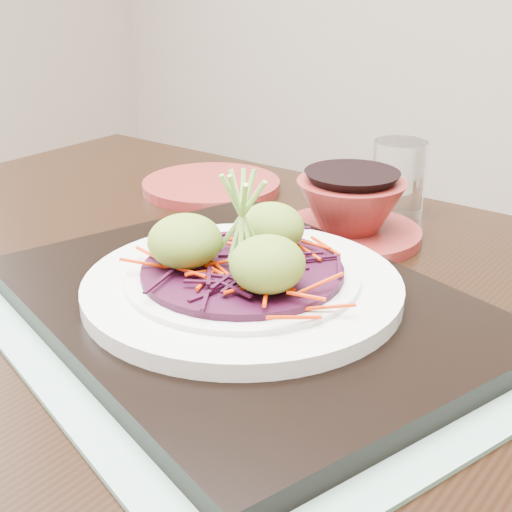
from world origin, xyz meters
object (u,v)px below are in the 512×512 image
Objects in this scene: dining_table at (239,394)px; terracotta_side_plate at (211,186)px; white_plate at (243,285)px; water_glass at (398,178)px; serving_tray at (243,305)px; terracotta_bowl_set at (350,213)px.

terracotta_side_plate reaches higher than dining_table.
dining_table is 0.36m from terracotta_side_plate.
water_glass is at bearing 91.31° from white_plate.
dining_table is at bearing 154.87° from serving_tray.
white_plate reaches higher than dining_table.
serving_tray reaches higher than terracotta_side_plate.
water_glass is (-0.01, 0.33, 0.01)m from white_plate.
terracotta_side_plate is (-0.23, 0.25, 0.10)m from dining_table.
serving_tray is 2.28× the size of terracotta_side_plate.
terracotta_bowl_set is at bearing 93.92° from white_plate.
white_plate reaches higher than serving_tray.
serving_tray is at bearing -86.08° from terracotta_bowl_set.
dining_table is at bearing -47.49° from terracotta_side_plate.
terracotta_side_plate is at bearing 168.21° from terracotta_bowl_set.
terracotta_side_plate is 0.25m from water_glass.
terracotta_side_plate is (-0.25, 0.27, -0.01)m from serving_tray.
water_glass is (0.01, 0.31, 0.14)m from dining_table.
serving_tray is 0.02m from white_plate.
water_glass is (-0.01, 0.33, 0.03)m from serving_tray.
terracotta_bowl_set reaches higher than white_plate.
white_plate is 1.48× the size of terracotta_side_plate.
terracotta_side_plate is (-0.25, 0.27, -0.03)m from white_plate.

